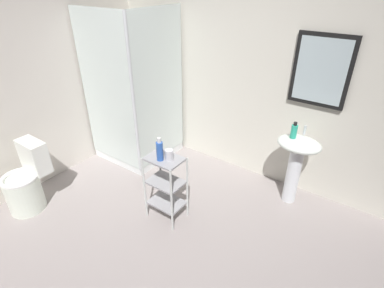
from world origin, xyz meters
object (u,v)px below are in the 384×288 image
hand_soap_bottle (294,131)px  rinse_cup (169,155)px  shampoo_bottle_blue (160,150)px  toilet (27,183)px  storage_cart (166,183)px  shower_stall (138,127)px  pedestal_sink (296,157)px

hand_soap_bottle → rinse_cup: 1.32m
shampoo_bottle_blue → rinse_cup: bearing=43.1°
shampoo_bottle_blue → toilet: bearing=-151.8°
toilet → shampoo_bottle_blue: size_ratio=3.15×
storage_cart → rinse_cup: bearing=15.3°
hand_soap_bottle → rinse_cup: size_ratio=1.72×
rinse_cup → hand_soap_bottle: bearing=49.0°
shower_stall → storage_cart: (1.10, -0.72, -0.03)m
toilet → storage_cart: toilet is taller
pedestal_sink → rinse_cup: bearing=-132.6°
pedestal_sink → shower_stall: bearing=-171.5°
shower_stall → toilet: size_ratio=2.63×
hand_soap_bottle → shampoo_bottle_blue: (-0.93, -1.05, -0.04)m
pedestal_sink → rinse_cup: size_ratio=7.87×
pedestal_sink → toilet: (-2.34, -1.79, -0.26)m
pedestal_sink → storage_cart: 1.43m
storage_cart → rinse_cup: 0.36m
pedestal_sink → rinse_cup: (-0.93, -1.02, 0.21)m
shower_stall → pedestal_sink: (2.08, 0.31, 0.12)m
shower_stall → storage_cart: 1.31m
rinse_cup → shampoo_bottle_blue: bearing=-136.9°
toilet → hand_soap_bottle: hand_soap_bottle is taller
hand_soap_bottle → toilet: bearing=-142.0°
storage_cart → rinse_cup: size_ratio=7.19×
shower_stall → toilet: (-0.25, -1.48, -0.15)m
storage_cart → shower_stall: bearing=146.8°
pedestal_sink → storage_cart: size_ratio=1.09×
toilet → hand_soap_bottle: size_ratio=4.29×
storage_cart → rinse_cup: (0.05, 0.01, 0.36)m
shower_stall → storage_cart: bearing=-33.2°
toilet → shower_stall: bearing=80.3°
shower_stall → hand_soap_bottle: shower_stall is taller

